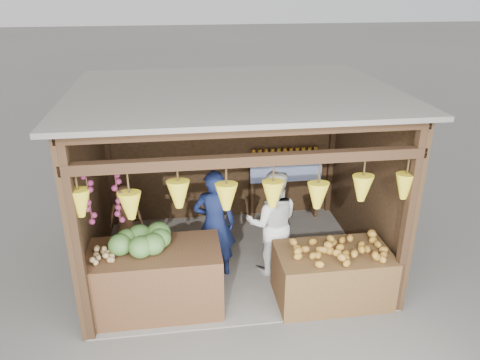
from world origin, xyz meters
The scene contains 12 objects.
ground centered at (0.00, 0.00, 0.00)m, with size 80.00×80.00×0.00m, color #514F49.
stall_structure centered at (-0.03, -0.04, 1.67)m, with size 4.30×3.30×2.66m.
back_shelf centered at (1.05, 1.28, 0.87)m, with size 1.25×0.32×1.32m.
counter_left centered at (-1.18, -0.98, 0.44)m, with size 1.74×0.85×0.88m, color #472D17.
counter_right centered at (1.17, -1.10, 0.36)m, with size 1.49×0.85×0.73m, color #4D3019.
stool centered at (-1.58, 0.08, 0.16)m, with size 0.35×0.35×0.33m, color black.
man_standing centered at (-0.32, -0.30, 0.82)m, with size 0.60×0.39×1.64m, color #111B43.
woman_standing centered at (0.51, -0.33, 0.80)m, with size 0.77×0.60×1.59m, color white.
vendor_seated centered at (-1.58, 0.08, 0.83)m, with size 0.49×0.32×0.99m, color brown.
melon_pile centered at (-1.28, -0.95, 1.04)m, with size 1.00×0.50×0.32m, color #1C5215, non-canonical shape.
tanfruit_pile centered at (-1.74, -1.07, 0.95)m, with size 0.34×0.40×0.13m, color olive, non-canonical shape.
mango_pile centered at (1.22, -1.17, 0.84)m, with size 1.40×0.64×0.22m, color #CD571B, non-canonical shape.
Camera 1 is at (-0.77, -6.09, 4.01)m, focal length 35.00 mm.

